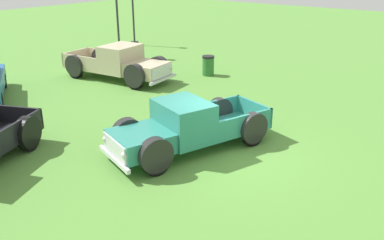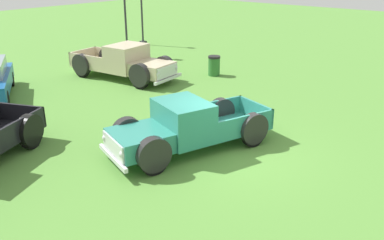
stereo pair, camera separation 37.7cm
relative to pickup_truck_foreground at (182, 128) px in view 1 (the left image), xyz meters
name	(u,v)px [view 1 (the left image)]	position (x,y,z in m)	size (l,w,h in m)	color
ground_plane	(227,151)	(0.81, -1.06, -0.72)	(80.00, 80.00, 0.00)	#548C38
pickup_truck_foreground	(182,128)	(0.00, 0.00, 0.00)	(5.24, 3.24, 1.51)	#2D8475
pickup_truck_behind_right	(122,64)	(4.30, 6.99, 0.05)	(2.60, 5.49, 1.62)	#C6B793
lamp_post_near	(118,20)	(7.70, 10.86, 1.34)	(0.36, 0.36, 3.93)	#2D2D33
lamp_post_far	(133,11)	(10.67, 12.62, 1.46)	(0.36, 0.36, 4.15)	#2D2D33
trash_can	(208,66)	(7.42, 4.36, -0.24)	(0.59, 0.59, 0.95)	#2D6B2D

